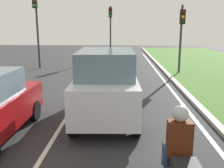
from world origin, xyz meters
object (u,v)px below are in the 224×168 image
object	(u,v)px
rider_person	(179,137)
traffic_light_near_right	(182,28)
traffic_light_far_median	(110,23)
traffic_light_overhead_left	(36,18)
car_suv_ahead	(106,84)

from	to	relation	value
rider_person	traffic_light_near_right	world-z (taller)	traffic_light_near_right
rider_person	traffic_light_far_median	world-z (taller)	traffic_light_far_median
rider_person	traffic_light_overhead_left	distance (m)	16.14
traffic_light_near_right	traffic_light_overhead_left	size ratio (longest dim) A/B	0.82
traffic_light_near_right	traffic_light_overhead_left	xyz separation A→B (m)	(-9.89, 1.69, 0.71)
car_suv_ahead	rider_person	size ratio (longest dim) A/B	3.91
car_suv_ahead	rider_person	xyz separation A→B (m)	(1.47, -4.11, 0.02)
rider_person	traffic_light_overhead_left	world-z (taller)	traffic_light_overhead_left
traffic_light_overhead_left	traffic_light_far_median	bearing A→B (deg)	50.29
car_suv_ahead	traffic_light_overhead_left	size ratio (longest dim) A/B	0.86
traffic_light_overhead_left	traffic_light_far_median	world-z (taller)	traffic_light_overhead_left
traffic_light_near_right	traffic_light_overhead_left	world-z (taller)	traffic_light_overhead_left
traffic_light_far_median	traffic_light_near_right	bearing A→B (deg)	-57.70
traffic_light_near_right	traffic_light_overhead_left	bearing A→B (deg)	170.31
traffic_light_far_median	traffic_light_overhead_left	bearing A→B (deg)	-129.71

